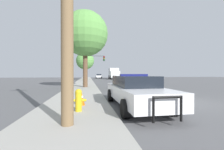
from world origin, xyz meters
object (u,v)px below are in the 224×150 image
Objects in this scene: fire_hydrant at (78,99)px; tree_sidewalk_far at (85,61)px; traffic_cone at (81,97)px; tree_sidewalk_near at (85,34)px; traffic_light at (93,63)px; police_car at (135,90)px; car_background_distant at (99,76)px; box_truck at (114,73)px.

tree_sidewalk_far reaches higher than fire_hydrant.
traffic_cone is at bearing -89.35° from tree_sidewalk_far.
traffic_light is at bearing 83.77° from tree_sidewalk_near.
police_car is at bearing -84.92° from tree_sidewalk_far.
tree_sidewalk_far reaches higher than traffic_light.
police_car reaches higher than traffic_cone.
police_car is 1.27× the size of car_background_distant.
car_background_distant is at bearing 83.29° from traffic_light.
police_car is 20.66m from traffic_light.
tree_sidewalk_far is 0.88× the size of tree_sidewalk_near.
police_car is 41.93m from car_background_distant.
fire_hydrant is 1.07m from traffic_cone.
car_background_distant is 12.44m from tree_sidewalk_far.
tree_sidewalk_far is (-4.17, -11.03, 3.98)m from car_background_distant.
police_car is 7.85× the size of traffic_cone.
police_car is 34.76m from box_truck.
traffic_cone is (-3.82, -41.79, -0.26)m from car_background_distant.
tree_sidewalk_far is at bearing 90.56° from fire_hydrant.
box_truck reaches higher than fire_hydrant.
tree_sidewalk_far is at bearing -108.37° from car_background_distant.
car_background_distant is 8.38m from box_truck.
traffic_cone is at bearing -3.13° from police_car.
tree_sidewalk_near is (0.39, -21.88, 0.82)m from tree_sidewalk_far.
tree_sidewalk_far is at bearing 27.36° from box_truck.
tree_sidewalk_far is (-2.75, 30.88, 3.97)m from police_car.
tree_sidewalk_far reaches higher than traffic_cone.
box_truck reaches higher than police_car.
tree_sidewalk_near is at bearing -75.70° from police_car.
tree_sidewalk_near is at bearing -94.22° from car_background_distant.
car_background_distant is 0.61× the size of tree_sidewalk_far.
car_background_distant is at bearing 84.86° from fire_hydrant.
tree_sidewalk_near reaches higher than police_car.
tree_sidewalk_near is at bearing -96.23° from traffic_light.
police_car is at bearing -86.91° from traffic_light.
tree_sidewalk_near is (0.08, 9.94, 4.97)m from fire_hydrant.
police_car is 0.68× the size of tree_sidewalk_near.
police_car is at bearing -2.75° from traffic_cone.
fire_hydrant is 32.09m from tree_sidewalk_far.
traffic_cone is (-7.41, -34.27, -1.17)m from box_truck.
fire_hydrant is (-2.44, -0.95, -0.18)m from police_car.
traffic_light is 1.13× the size of car_background_distant.
traffic_light is (-1.11, 20.45, 2.74)m from police_car.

